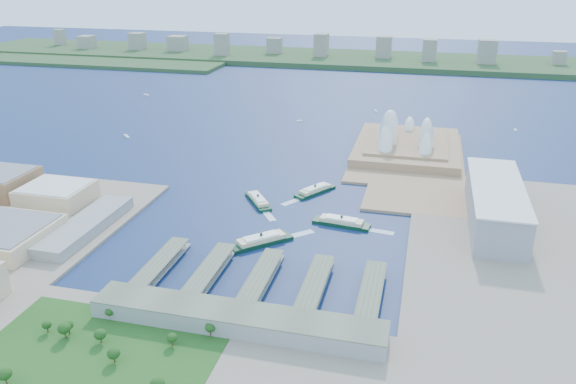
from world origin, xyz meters
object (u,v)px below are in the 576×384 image
(ferry_b, at_px, (315,189))
(ferry_d, at_px, (342,220))
(toaster_building, at_px, (495,204))
(ferry_c, at_px, (261,238))
(opera_house, at_px, (409,129))
(ferry_a, at_px, (258,199))

(ferry_b, relative_size, ferry_d, 0.95)
(toaster_building, bearing_deg, ferry_c, -155.48)
(ferry_b, relative_size, ferry_c, 0.90)
(toaster_building, height_order, ferry_b, toaster_building)
(ferry_c, relative_size, ferry_d, 1.06)
(ferry_d, bearing_deg, ferry_c, 138.54)
(toaster_building, distance_m, ferry_d, 143.31)
(toaster_building, relative_size, ferry_d, 2.88)
(ferry_b, bearing_deg, opera_house, 94.55)
(toaster_building, relative_size, ferry_c, 2.71)
(toaster_building, distance_m, ferry_a, 229.72)
(ferry_a, xyz_separation_m, ferry_c, (29.26, -86.31, 0.67))
(toaster_building, bearing_deg, ferry_a, -178.79)
(opera_house, bearing_deg, ferry_d, -101.43)
(ferry_a, xyz_separation_m, ferry_d, (91.34, -31.43, 0.35))
(ferry_c, bearing_deg, ferry_a, -24.69)
(opera_house, distance_m, ferry_a, 249.11)
(opera_house, xyz_separation_m, toaster_building, (90.00, -200.00, -11.50))
(opera_house, relative_size, ferry_b, 3.50)
(ferry_a, height_order, ferry_b, ferry_b)
(opera_house, xyz_separation_m, ferry_d, (-47.79, -236.26, -26.91))
(toaster_building, bearing_deg, opera_house, 114.23)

